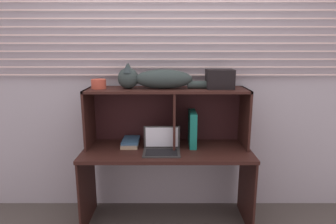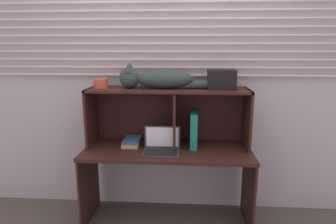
{
  "view_description": "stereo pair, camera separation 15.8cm",
  "coord_description": "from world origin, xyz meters",
  "px_view_note": "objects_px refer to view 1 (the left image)",
  "views": [
    {
      "loc": [
        0.01,
        -2.19,
        1.57
      ],
      "look_at": [
        0.0,
        0.32,
        1.01
      ],
      "focal_mm": 31.1,
      "sensor_mm": 36.0,
      "label": 1
    },
    {
      "loc": [
        0.17,
        -2.18,
        1.57
      ],
      "look_at": [
        0.0,
        0.32,
        1.01
      ],
      "focal_mm": 31.1,
      "sensor_mm": 36.0,
      "label": 2
    }
  ],
  "objects_px": {
    "small_basket": "(100,84)",
    "storage_box": "(221,79)",
    "laptop": "(163,147)",
    "binder_upright": "(193,129)",
    "cat": "(157,79)",
    "book_stack": "(132,142)"
  },
  "relations": [
    {
      "from": "small_basket",
      "to": "storage_box",
      "type": "xyz_separation_m",
      "value": [
        1.05,
        0.0,
        0.04
      ]
    },
    {
      "from": "small_basket",
      "to": "book_stack",
      "type": "bearing_deg",
      "value": 0.37
    },
    {
      "from": "storage_box",
      "to": "cat",
      "type": "bearing_deg",
      "value": -180.0
    },
    {
      "from": "cat",
      "to": "binder_upright",
      "type": "relative_size",
      "value": 2.8
    },
    {
      "from": "small_basket",
      "to": "binder_upright",
      "type": "bearing_deg",
      "value": 0.0
    },
    {
      "from": "cat",
      "to": "laptop",
      "type": "distance_m",
      "value": 0.59
    },
    {
      "from": "book_stack",
      "to": "storage_box",
      "type": "height_order",
      "value": "storage_box"
    },
    {
      "from": "book_stack",
      "to": "small_basket",
      "type": "relative_size",
      "value": 1.96
    },
    {
      "from": "laptop",
      "to": "small_basket",
      "type": "height_order",
      "value": "small_basket"
    },
    {
      "from": "laptop",
      "to": "book_stack",
      "type": "distance_m",
      "value": 0.33
    },
    {
      "from": "binder_upright",
      "to": "book_stack",
      "type": "xyz_separation_m",
      "value": [
        -0.56,
        0.0,
        -0.13
      ]
    },
    {
      "from": "laptop",
      "to": "book_stack",
      "type": "bearing_deg",
      "value": 149.3
    },
    {
      "from": "laptop",
      "to": "storage_box",
      "type": "relative_size",
      "value": 1.33
    },
    {
      "from": "storage_box",
      "to": "binder_upright",
      "type": "bearing_deg",
      "value": 180.0
    },
    {
      "from": "book_stack",
      "to": "small_basket",
      "type": "bearing_deg",
      "value": -179.63
    },
    {
      "from": "cat",
      "to": "binder_upright",
      "type": "xyz_separation_m",
      "value": [
        0.33,
        0.0,
        -0.45
      ]
    },
    {
      "from": "laptop",
      "to": "storage_box",
      "type": "xyz_separation_m",
      "value": [
        0.5,
        0.17,
        0.56
      ]
    },
    {
      "from": "binder_upright",
      "to": "book_stack",
      "type": "height_order",
      "value": "binder_upright"
    },
    {
      "from": "binder_upright",
      "to": "cat",
      "type": "bearing_deg",
      "value": -180.0
    },
    {
      "from": "small_basket",
      "to": "cat",
      "type": "bearing_deg",
      "value": -0.0
    },
    {
      "from": "binder_upright",
      "to": "storage_box",
      "type": "bearing_deg",
      "value": 0.0
    },
    {
      "from": "laptop",
      "to": "binder_upright",
      "type": "bearing_deg",
      "value": 31.57
    }
  ]
}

